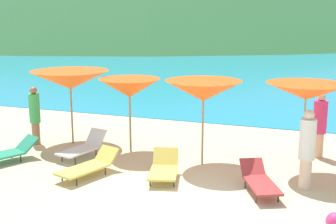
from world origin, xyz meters
The scene contains 15 objects.
ground_plane centered at (0.00, 10.00, -0.15)m, with size 50.00×100.00×0.30m, color beige.
ocean_water centered at (0.00, 226.86, 0.01)m, with size 650.00×440.00×0.02m, color teal.
umbrella_0 centered at (-4.39, 2.97, 1.94)m, with size 2.45×2.45×2.21m.
umbrella_1 centered at (-2.39, 2.81, 1.83)m, with size 1.73×1.73×2.09m.
umbrella_2 centered at (-0.17, 2.43, 1.94)m, with size 2.02×2.02×2.20m.
umbrella_3 centered at (2.30, 2.58, 2.04)m, with size 2.10×2.10×2.24m.
lounge_chair_0 centered at (1.52, 1.03, 0.28)m, with size 1.16×1.62×0.56m.
lounge_chair_1 centered at (-5.04, 0.86, 0.27)m, with size 1.22×1.68×0.58m.
lounge_chair_2 centered at (-2.50, 0.66, 0.26)m, with size 1.06×1.73×0.57m.
lounge_chair_4 centered at (-3.37, 1.88, 0.30)m, with size 0.88×1.55×0.68m.
lounge_chair_5 centered at (-0.73, 1.08, 0.27)m, with size 0.93×1.38×0.62m.
beachgoer_0 centered at (2.63, 4.10, 0.94)m, with size 0.37×0.37×1.78m.
beachgoer_2 centered at (-5.39, 2.54, 0.93)m, with size 0.32×0.32×1.74m.
beachgoer_3 centered at (2.44, 1.60, 0.95)m, with size 0.36×0.36×1.81m.
beach_ball centered at (3.08, -0.30, 0.17)m, with size 0.33×0.33×0.33m, color #D83372.
Camera 1 is at (2.83, -8.39, 3.81)m, focal length 48.16 mm.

